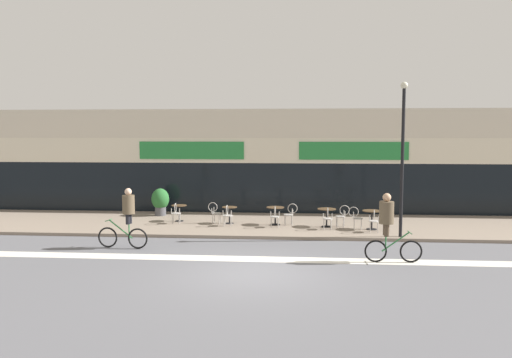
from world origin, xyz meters
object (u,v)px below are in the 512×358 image
at_px(cafe_chair_2_near, 275,215).
at_px(lamp_post, 403,149).
at_px(bistro_table_2, 275,212).
at_px(cafe_chair_2_side, 290,213).
at_px(bistro_table_0, 179,210).
at_px(cafe_chair_1_near, 227,214).
at_px(cyclist_0, 388,222).
at_px(bistro_table_3, 327,214).
at_px(cyclist_1, 127,215).
at_px(bistro_table_4, 372,216).
at_px(planter_pot, 160,201).
at_px(cafe_chair_4_side, 356,216).
at_px(bistro_table_1, 230,212).
at_px(cafe_chair_1_side, 215,211).
at_px(cafe_chair_4_near, 374,219).
at_px(cafe_chair_3_side, 342,215).
at_px(cafe_chair_3_near, 328,217).
at_px(cafe_chair_0_near, 176,212).

distance_m(cafe_chair_2_near, lamp_post, 5.63).
distance_m(bistro_table_2, cafe_chair_2_side, 0.63).
bearing_deg(bistro_table_0, cafe_chair_1_near, -23.91).
height_order(cafe_chair_2_near, cyclist_0, cyclist_0).
relative_size(bistro_table_3, cyclist_0, 0.35).
relative_size(bistro_table_0, cyclist_1, 0.34).
relative_size(bistro_table_4, planter_pot, 0.60).
bearing_deg(cafe_chair_1_near, cafe_chair_2_near, -91.79).
bearing_deg(cafe_chair_4_side, bistro_table_1, 177.35).
xyz_separation_m(bistro_table_0, cafe_chair_1_side, (1.63, -0.37, 0.01)).
height_order(cafe_chair_4_near, cyclist_1, cyclist_1).
xyz_separation_m(bistro_table_0, cafe_chair_4_side, (7.45, -1.22, 0.01)).
bearing_deg(bistro_table_3, bistro_table_2, 172.32).
relative_size(bistro_table_4, cafe_chair_1_near, 0.85).
distance_m(bistro_table_1, cafe_chair_4_side, 5.26).
bearing_deg(bistro_table_1, cafe_chair_1_near, -90.25).
bearing_deg(cafe_chair_4_side, planter_pot, 169.41).
height_order(cafe_chair_1_side, cyclist_1, cyclist_1).
bearing_deg(cafe_chair_2_near, cafe_chair_3_side, -88.71).
height_order(cafe_chair_3_side, planter_pot, planter_pot).
relative_size(bistro_table_1, cafe_chair_4_near, 0.79).
relative_size(bistro_table_1, cafe_chair_2_near, 0.79).
height_order(cafe_chair_4_near, cafe_chair_4_side, same).
height_order(bistro_table_0, cafe_chair_2_side, cafe_chair_2_side).
height_order(bistro_table_0, cyclist_0, cyclist_0).
bearing_deg(planter_pot, lamp_post, -21.57).
bearing_deg(cyclist_1, lamp_post, -162.11).
bearing_deg(bistro_table_3, cafe_chair_3_near, -90.19).
bearing_deg(bistro_table_4, cafe_chair_4_side, 179.21).
relative_size(bistro_table_1, cyclist_0, 0.34).
bearing_deg(cyclist_0, cafe_chair_1_near, 136.78).
bearing_deg(bistro_table_2, cafe_chair_2_near, -89.29).
bearing_deg(cafe_chair_2_near, bistro_table_0, 69.10).
xyz_separation_m(cafe_chair_2_near, planter_pot, (-5.45, 2.60, 0.18)).
bearing_deg(cafe_chair_4_near, bistro_table_4, 6.91).
height_order(bistro_table_4, cafe_chair_1_near, cafe_chair_1_near).
bearing_deg(bistro_table_4, cafe_chair_2_side, 167.42).
relative_size(cafe_chair_2_near, lamp_post, 0.16).
distance_m(cafe_chair_4_near, cyclist_1, 9.23).
bearing_deg(cafe_chair_3_near, cafe_chair_0_near, 84.37).
bearing_deg(bistro_table_1, cafe_chair_2_near, -21.22).
distance_m(bistro_table_4, cafe_chair_1_side, 6.50).
distance_m(cafe_chair_2_near, cyclist_0, 6.02).
distance_m(bistro_table_2, cafe_chair_4_side, 3.32).
distance_m(cafe_chair_1_near, cyclist_1, 4.76).
relative_size(bistro_table_0, cafe_chair_1_side, 0.79).
bearing_deg(cafe_chair_3_near, cafe_chair_4_side, -78.34).
xyz_separation_m(bistro_table_0, cafe_chair_2_near, (4.21, -1.13, 0.01)).
relative_size(cafe_chair_2_side, cafe_chair_4_near, 1.00).
relative_size(bistro_table_2, cafe_chair_2_near, 0.83).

